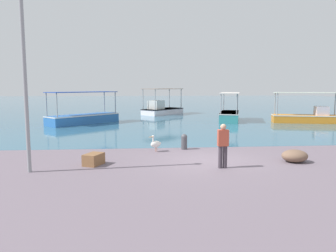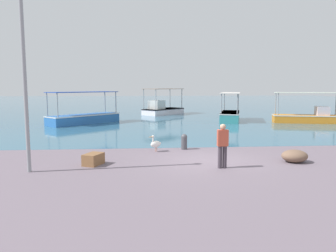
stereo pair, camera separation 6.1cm
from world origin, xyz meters
name	(u,v)px [view 2 (the right image)]	position (x,y,z in m)	size (l,w,h in m)	color
ground	(208,161)	(0.00, 0.00, 0.00)	(120.00, 120.00, 0.00)	slate
harbor_water	(157,103)	(0.00, 48.00, 0.00)	(110.00, 90.00, 0.00)	#35657F
fishing_boat_near_right	(230,115)	(5.10, 15.47, 0.56)	(2.99, 5.21, 2.52)	teal
fishing_boat_outer	(308,116)	(11.28, 13.40, 0.57)	(5.68, 2.75, 2.57)	orange
fishing_boat_far_left	(162,109)	(-0.56, 22.74, 0.63)	(4.92, 4.97, 2.83)	white
fishing_boat_near_left	(84,117)	(-7.59, 14.37, 0.55)	(5.68, 5.58, 2.64)	#2D69B1
pelican	(156,144)	(-2.11, 2.13, 0.38)	(0.70, 0.59, 0.80)	#E0997A
lamp_post	(24,70)	(-6.82, -1.25, 3.66)	(0.28, 0.28, 6.59)	gray
mooring_bollard	(184,141)	(-0.68, 2.59, 0.41)	(0.31, 0.31, 0.77)	#47474C
fisherman_standing	(223,145)	(0.30, -1.22, 0.91)	(0.40, 0.22, 1.69)	#3E363F
net_pile	(295,156)	(3.49, -0.50, 0.26)	(1.06, 0.90, 0.51)	brown
cargo_crate	(93,159)	(-4.66, -0.33, 0.23)	(0.83, 0.56, 0.45)	brown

